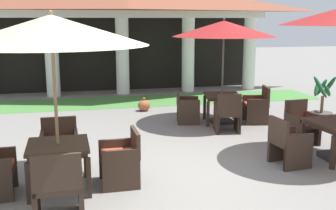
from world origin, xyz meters
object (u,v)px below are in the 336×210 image
Objects in this scene: patio_table_mid_left at (58,150)px; patio_umbrella_mid_right at (224,30)px; patio_chair_mid_left_east at (121,158)px; patio_chair_mid_right_south at (227,114)px; patio_table_mid_right at (222,98)px; patio_chair_mid_left_north at (60,145)px; patio_umbrella_mid_left at (51,31)px; patio_chair_near_foreground_north at (301,124)px; patio_chair_near_foreground_west at (288,143)px; terracotta_urn at (144,105)px; patio_chair_mid_left_south at (58,187)px; potted_palm_right_edge at (321,114)px; patio_chair_mid_right_west at (187,108)px; patio_chair_mid_right_east at (257,106)px.

patio_umbrella_mid_right reaches higher than patio_table_mid_left.
patio_chair_mid_right_south reaches higher than patio_chair_mid_left_east.
patio_chair_mid_left_north is at bearing -147.34° from patio_table_mid_right.
patio_umbrella_mid_left is at bearing -3.58° from patio_table_mid_left.
patio_chair_mid_left_east is (0.94, 0.02, -0.21)m from patio_table_mid_left.
patio_chair_mid_left_north reaches higher than patio_table_mid_right.
patio_table_mid_left is at bearing 9.74° from patio_chair_near_foreground_north.
patio_chair_near_foreground_north is at bearing 135.01° from patio_chair_near_foreground_west.
patio_chair_mid_left_north is 0.93× the size of patio_chair_mid_right_south.
patio_chair_near_foreground_north is at bearing -54.81° from terracotta_urn.
patio_chair_mid_left_south is 1.07× the size of patio_chair_mid_left_north.
patio_umbrella_mid_right is at bearing 41.68° from patio_table_mid_left.
patio_chair_mid_right_south is at bearing -157.70° from patio_chair_mid_left_north.
patio_chair_mid_left_east is at bearing -130.44° from patio_table_mid_right.
patio_table_mid_left is 0.99× the size of patio_chair_mid_left_south.
patio_chair_mid_left_north is at bearing -106.50° from patio_chair_near_foreground_west.
patio_table_mid_right is at bearing 155.51° from potted_palm_right_edge.
patio_chair_mid_right_west is at bearing -170.56° from patio_chair_near_foreground_west.
patio_chair_mid_left_east is at bearing -130.44° from patio_umbrella_mid_right.
patio_table_mid_right is at bearing 90.00° from patio_chair_mid_right_south.
patio_chair_mid_right_south is at bearing 44.82° from patio_chair_mid_right_west.
patio_chair_near_foreground_west is 1.01× the size of patio_chair_mid_left_east.
patio_umbrella_mid_left is at bearing -157.92° from potted_palm_right_edge.
patio_table_mid_left is 0.33× the size of patio_umbrella_mid_left.
potted_palm_right_edge reaches higher than patio_chair_mid_right_east.
patio_chair_mid_right_west is (2.98, 3.60, -2.00)m from patio_umbrella_mid_left.
patio_chair_mid_right_east is (4.69, 4.19, -0.01)m from patio_chair_mid_left_south.
terracotta_urn is (-1.69, 1.77, -0.46)m from patio_table_mid_right.
patio_chair_mid_right_east is at bearing 148.08° from potted_palm_right_edge.
patio_umbrella_mid_left reaches higher than patio_chair_mid_left_east.
potted_palm_right_edge is at bearing 28.20° from patio_chair_mid_left_south.
patio_chair_mid_right_west is 0.63× the size of potted_palm_right_edge.
patio_chair_mid_left_south is 6.87m from potted_palm_right_edge.
patio_chair_near_foreground_north is 0.98× the size of patio_chair_mid_right_east.
patio_chair_mid_left_north reaches higher than patio_table_mid_left.
patio_chair_near_foreground_north is 2.97m from patio_umbrella_mid_right.
potted_palm_right_edge is at bearing 80.63° from patio_chair_mid_right_west.
patio_chair_near_foreground_west is 2.20× the size of terracotta_urn.
terracotta_urn is at bearing -166.56° from patio_chair_near_foreground_west.
patio_chair_near_foreground_west is 0.68× the size of potted_palm_right_edge.
patio_umbrella_mid_left is 3.02× the size of patio_chair_mid_right_east.
patio_chair_mid_right_west is at bearing -56.04° from patio_chair_near_foreground_north.
patio_chair_mid_right_east is (1.05, 0.69, -0.01)m from patio_chair_mid_right_south.
terracotta_urn is at bearing 69.54° from patio_chair_mid_left_south.
patio_umbrella_mid_left is at bearing -138.32° from patio_umbrella_mid_right.
patio_chair_near_foreground_north reaches higher than patio_chair_near_foreground_west.
patio_chair_near_foreground_west is at bearing -88.62° from patio_table_mid_right.
patio_chair_mid_left_north is 1.09× the size of patio_chair_mid_right_west.
patio_table_mid_left is at bearing 90.00° from patio_chair_mid_left_east.
patio_chair_mid_left_east is at bearing 142.19° from patio_chair_mid_right_east.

